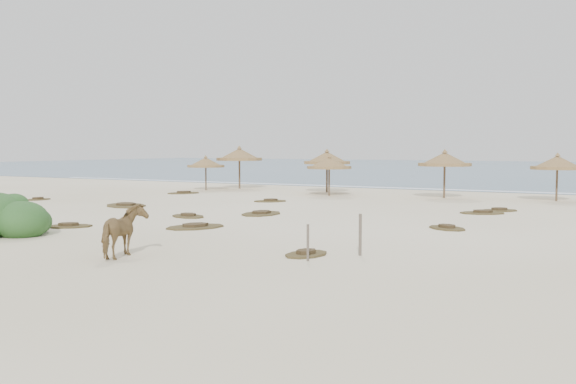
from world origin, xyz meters
name	(u,v)px	position (x,y,z in m)	size (l,w,h in m)	color
ground	(195,229)	(0.00, 0.00, 0.00)	(160.00, 160.00, 0.00)	#F1E6C6
ocean	(527,169)	(0.00, 75.00, 0.00)	(200.00, 100.00, 0.01)	#265172
foam_line	(417,189)	(0.00, 26.00, 0.00)	(70.00, 0.60, 0.01)	white
palapa_0	(206,163)	(-12.50, 17.63, 1.90)	(3.07, 3.07, 2.44)	brown
palapa_1	(239,155)	(-11.33, 20.11, 2.42)	(4.36, 4.36, 3.11)	brown
palapa_2	(329,164)	(-2.71, 17.02, 1.98)	(3.38, 3.38, 2.56)	brown
palapa_3	(327,159)	(-4.12, 19.64, 2.24)	(3.23, 3.23, 2.89)	brown
palapa_4	(445,160)	(3.97, 18.72, 2.24)	(3.11, 3.11, 2.88)	brown
palapa_5	(557,163)	(10.01, 19.61, 2.09)	(3.52, 3.52, 2.70)	brown
horse	(124,231)	(1.96, -5.71, 0.71)	(0.77, 1.68, 1.42)	olive
fence_post_near	(360,235)	(7.45, -2.32, 0.58)	(0.09, 0.09, 1.16)	brown
fence_post_far	(308,243)	(6.58, -3.78, 0.49)	(0.07, 0.07, 0.97)	brown
scrub_1	(126,205)	(-8.73, 5.71, 0.05)	(3.48, 3.14, 0.16)	brown
scrub_2	(188,216)	(-2.80, 3.19, 0.05)	(2.14, 1.80, 0.16)	brown
scrub_3	(261,213)	(-0.61, 5.62, 0.05)	(1.69, 2.46, 0.16)	brown
scrub_4	(447,228)	(7.98, 4.58, 0.05)	(1.96, 1.87, 0.16)	brown
scrub_6	(184,193)	(-11.76, 14.20, 0.05)	(2.25, 2.55, 0.16)	brown
scrub_7	(482,212)	(7.91, 10.77, 0.05)	(2.41, 2.14, 0.16)	brown
scrub_8	(38,199)	(-15.77, 6.13, 0.05)	(1.14, 1.60, 0.16)	brown
scrub_9	(195,226)	(-0.28, 0.39, 0.05)	(2.32, 2.72, 0.16)	brown
scrub_10	(499,210)	(8.35, 12.31, 0.05)	(2.06, 1.94, 0.16)	brown
scrub_11	(69,226)	(-4.56, -1.74, 0.05)	(2.04, 1.94, 0.16)	brown
scrub_12	(306,254)	(6.13, -3.02, 0.05)	(1.18, 1.62, 0.16)	brown
scrub_13	(270,201)	(-3.68, 11.59, 0.05)	(2.14, 2.15, 0.16)	brown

